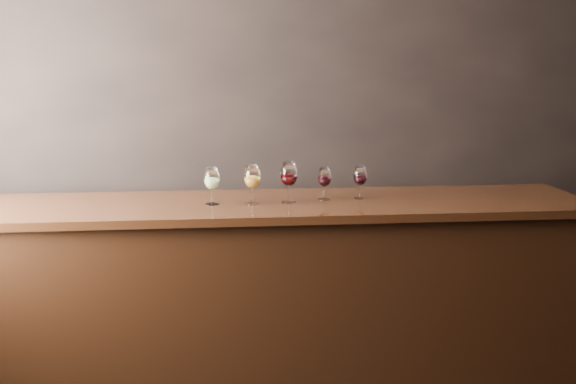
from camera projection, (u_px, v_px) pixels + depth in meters
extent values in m
cube|color=black|center=(324.00, 141.00, 5.12)|extent=(5.00, 0.02, 2.80)
cube|color=black|center=(274.00, 312.00, 4.37)|extent=(3.31, 1.07, 1.14)
cube|color=black|center=(274.00, 206.00, 4.26)|extent=(3.43, 1.16, 0.04)
cube|color=black|center=(407.00, 297.00, 5.20)|extent=(2.17, 0.40, 0.78)
cylinder|color=white|center=(212.00, 204.00, 4.19)|extent=(0.07, 0.07, 0.00)
cylinder|color=white|center=(212.00, 197.00, 4.19)|extent=(0.01, 0.01, 0.07)
ellipsoid|color=white|center=(212.00, 179.00, 4.17)|extent=(0.08, 0.08, 0.12)
cylinder|color=white|center=(212.00, 169.00, 4.16)|extent=(0.06, 0.06, 0.01)
ellipsoid|color=#D0DB74|center=(212.00, 182.00, 4.17)|extent=(0.07, 0.07, 0.05)
cylinder|color=white|center=(253.00, 203.00, 4.20)|extent=(0.07, 0.07, 0.00)
cylinder|color=white|center=(252.00, 196.00, 4.20)|extent=(0.01, 0.01, 0.08)
ellipsoid|color=white|center=(252.00, 177.00, 4.18)|extent=(0.09, 0.09, 0.12)
cylinder|color=white|center=(252.00, 166.00, 4.17)|extent=(0.07, 0.07, 0.01)
ellipsoid|color=orange|center=(252.00, 181.00, 4.18)|extent=(0.07, 0.07, 0.06)
cylinder|color=white|center=(289.00, 202.00, 4.25)|extent=(0.08, 0.08, 0.00)
cylinder|color=white|center=(289.00, 194.00, 4.24)|extent=(0.01, 0.01, 0.08)
ellipsoid|color=white|center=(289.00, 174.00, 4.22)|extent=(0.09, 0.09, 0.13)
cylinder|color=white|center=(289.00, 163.00, 4.21)|extent=(0.07, 0.07, 0.01)
ellipsoid|color=black|center=(289.00, 178.00, 4.23)|extent=(0.07, 0.07, 0.06)
cylinder|color=white|center=(324.00, 199.00, 4.33)|extent=(0.06, 0.06, 0.00)
cylinder|color=white|center=(324.00, 193.00, 4.32)|extent=(0.01, 0.01, 0.07)
ellipsoid|color=white|center=(324.00, 177.00, 4.31)|extent=(0.07, 0.07, 0.10)
cylinder|color=white|center=(325.00, 168.00, 4.30)|extent=(0.05, 0.05, 0.01)
ellipsoid|color=black|center=(324.00, 180.00, 4.31)|extent=(0.06, 0.06, 0.05)
cylinder|color=white|center=(360.00, 198.00, 4.36)|extent=(0.06, 0.06, 0.00)
cylinder|color=white|center=(360.00, 191.00, 4.35)|extent=(0.01, 0.01, 0.07)
ellipsoid|color=white|center=(360.00, 176.00, 4.34)|extent=(0.08, 0.08, 0.11)
cylinder|color=white|center=(360.00, 167.00, 4.33)|extent=(0.06, 0.06, 0.01)
ellipsoid|color=black|center=(360.00, 179.00, 4.34)|extent=(0.06, 0.06, 0.05)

